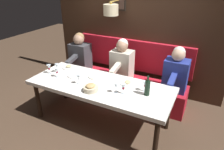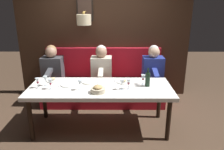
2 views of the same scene
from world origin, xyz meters
TOP-DOWN VIEW (x-y plane):
  - ground_plane at (0.00, 0.00)m, footprint 12.00×12.00m
  - dining_table at (0.00, 0.00)m, footprint 0.90×2.27m
  - banquette_bench at (0.89, 0.00)m, footprint 0.52×2.47m
  - back_wall_panel at (1.46, 0.01)m, footprint 0.59×3.67m
  - diner_nearest at (0.88, -0.99)m, footprint 0.60×0.40m
  - diner_near at (0.88, 0.02)m, footprint 0.60×0.40m
  - diner_middle at (0.88, 0.99)m, footprint 0.60×0.40m
  - place_setting_0 at (0.19, 0.20)m, footprint 0.24×0.31m
  - place_setting_1 at (0.21, -0.38)m, footprint 0.24×0.32m
  - place_setting_2 at (0.29, 0.83)m, footprint 0.24×0.31m
  - place_setting_3 at (0.06, 0.53)m, footprint 0.24×0.32m
  - wine_glass_0 at (-0.10, -0.44)m, footprint 0.07×0.07m
  - wine_glass_1 at (0.04, 0.88)m, footprint 0.07×0.07m
  - wine_glass_2 at (-0.10, 0.76)m, footprint 0.07×0.07m
  - wine_glass_3 at (0.11, -0.69)m, footprint 0.07×0.07m
  - wine_glass_4 at (-0.12, -0.34)m, footprint 0.07×0.07m
  - wine_glass_5 at (-0.14, 0.30)m, footprint 0.07×0.07m
  - wine_glass_6 at (-0.06, 0.97)m, footprint 0.07×0.07m
  - wine_bottle at (0.03, -0.76)m, footprint 0.08×0.08m
  - bread_bowl at (-0.24, 0.02)m, footprint 0.22×0.22m

SIDE VIEW (x-z plane):
  - ground_plane at x=0.00m, z-range 0.00..0.00m
  - banquette_bench at x=0.89m, z-range 0.00..0.45m
  - dining_table at x=0.00m, z-range 0.30..1.04m
  - place_setting_0 at x=0.19m, z-range 0.74..0.75m
  - place_setting_3 at x=0.06m, z-range 0.74..0.75m
  - place_setting_1 at x=0.21m, z-range 0.73..0.78m
  - place_setting_2 at x=0.29m, z-range 0.73..0.78m
  - bread_bowl at x=-0.24m, z-range 0.73..0.85m
  - diner_nearest at x=0.88m, z-range 0.42..1.21m
  - diner_near at x=0.88m, z-range 0.42..1.21m
  - diner_middle at x=0.88m, z-range 0.42..1.21m
  - wine_glass_0 at x=-0.10m, z-range 0.77..0.94m
  - wine_glass_6 at x=-0.06m, z-range 0.77..0.94m
  - wine_glass_3 at x=0.11m, z-range 0.77..0.94m
  - wine_glass_2 at x=-0.10m, z-range 0.77..0.94m
  - wine_bottle at x=0.03m, z-range 0.71..1.01m
  - wine_glass_1 at x=0.04m, z-range 0.77..0.94m
  - wine_glass_4 at x=-0.12m, z-range 0.77..0.94m
  - wine_glass_5 at x=-0.14m, z-range 0.77..0.94m
  - back_wall_panel at x=1.46m, z-range -0.08..2.82m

